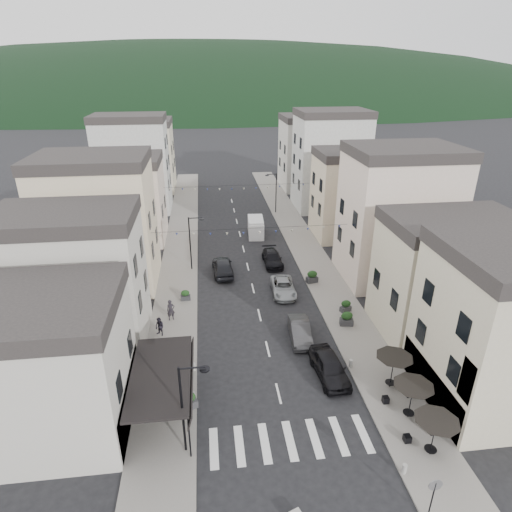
% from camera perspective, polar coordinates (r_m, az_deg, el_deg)
% --- Properties ---
extents(ground, '(700.00, 700.00, 0.00)m').
position_cam_1_polar(ground, '(26.43, 5.47, -26.47)').
color(ground, black).
rests_on(ground, ground).
extents(sidewalk_left, '(4.00, 76.00, 0.12)m').
position_cam_1_polar(sidewalk_left, '(52.45, -9.98, 1.03)').
color(sidewalk_left, slate).
rests_on(sidewalk_left, ground).
extents(sidewalk_right, '(4.00, 76.00, 0.12)m').
position_cam_1_polar(sidewalk_right, '(53.66, 6.21, 1.81)').
color(sidewalk_right, slate).
rests_on(sidewalk_right, ground).
extents(hill_backdrop, '(640.00, 360.00, 70.00)m').
position_cam_1_polar(hill_backdrop, '(316.92, -6.63, 20.40)').
color(hill_backdrop, black).
rests_on(hill_backdrop, ground).
extents(boutique_building, '(12.00, 8.00, 8.00)m').
position_cam_1_polar(boutique_building, '(29.10, -29.07, -13.66)').
color(boutique_building, beige).
rests_on(boutique_building, ground).
extents(boutique_awning, '(3.77, 7.50, 3.28)m').
position_cam_1_polar(boutique_awning, '(27.55, -12.05, -15.29)').
color(boutique_awning, black).
rests_on(boutique_awning, ground).
extents(buildings_row_left, '(10.20, 54.16, 14.00)m').
position_cam_1_polar(buildings_row_left, '(56.78, -17.34, 8.57)').
color(buildings_row_left, beige).
rests_on(buildings_row_left, ground).
extents(buildings_row_right, '(10.20, 54.16, 14.50)m').
position_cam_1_polar(buildings_row_right, '(57.81, 12.35, 9.58)').
color(buildings_row_right, '#BEB397').
rests_on(buildings_row_right, ground).
extents(cafe_terrace, '(2.50, 8.10, 2.53)m').
position_cam_1_polar(cafe_terrace, '(28.84, 20.20, -16.33)').
color(cafe_terrace, black).
rests_on(cafe_terrace, ground).
extents(streetlamp_left_near, '(1.70, 0.56, 6.00)m').
position_cam_1_polar(streetlamp_left_near, '(24.79, -9.22, -18.55)').
color(streetlamp_left_near, black).
rests_on(streetlamp_left_near, ground).
extents(streetlamp_left_far, '(1.70, 0.56, 6.00)m').
position_cam_1_polar(streetlamp_left_far, '(45.45, -8.47, 2.39)').
color(streetlamp_left_far, black).
rests_on(streetlamp_left_far, ground).
extents(streetlamp_right_far, '(1.70, 0.56, 6.00)m').
position_cam_1_polar(streetlamp_right_far, '(63.32, 2.45, 8.92)').
color(streetlamp_right_far, black).
rests_on(streetlamp_right_far, ground).
extents(traffic_sign, '(0.70, 0.07, 2.70)m').
position_cam_1_polar(traffic_sign, '(24.60, 22.64, -26.98)').
color(traffic_sign, black).
rests_on(traffic_sign, ground).
extents(bollards, '(11.66, 10.26, 0.60)m').
position_cam_1_polar(bollards, '(29.84, 3.20, -17.87)').
color(bollards, gray).
rests_on(bollards, ground).
extents(bunting_near, '(19.00, 0.28, 0.62)m').
position_cam_1_polar(bunting_near, '(41.21, -0.59, 3.26)').
color(bunting_near, black).
rests_on(bunting_near, ground).
extents(bunting_far, '(19.00, 0.28, 0.62)m').
position_cam_1_polar(bunting_far, '(56.37, -2.44, 9.04)').
color(bunting_far, black).
rests_on(bunting_far, ground).
extents(parked_car_a, '(2.28, 4.94, 1.64)m').
position_cam_1_polar(parked_car_a, '(31.69, 9.79, -14.37)').
color(parked_car_a, black).
rests_on(parked_car_a, ground).
extents(parked_car_b, '(1.82, 4.49, 1.45)m').
position_cam_1_polar(parked_car_b, '(35.20, 5.90, -9.91)').
color(parked_car_b, '#2F2E31').
rests_on(parked_car_b, ground).
extents(parked_car_c, '(2.39, 4.83, 1.32)m').
position_cam_1_polar(parked_car_c, '(41.57, 3.65, -4.18)').
color(parked_car_c, '#909498').
rests_on(parked_car_c, ground).
extents(parked_car_d, '(2.00, 4.77, 1.37)m').
position_cam_1_polar(parked_car_d, '(47.49, 2.20, -0.32)').
color(parked_car_d, black).
rests_on(parked_car_d, ground).
extents(parked_car_e, '(2.27, 5.13, 1.72)m').
position_cam_1_polar(parked_car_e, '(45.28, -4.46, -1.42)').
color(parked_car_e, black).
rests_on(parked_car_e, ground).
extents(delivery_van, '(2.28, 4.97, 2.32)m').
position_cam_1_polar(delivery_van, '(55.60, -0.04, 3.96)').
color(delivery_van, silver).
rests_on(delivery_van, ground).
extents(pedestrian_a, '(0.78, 0.61, 1.88)m').
position_cam_1_polar(pedestrian_a, '(37.79, -11.29, -7.09)').
color(pedestrian_a, black).
rests_on(pedestrian_a, sidewalk_left).
extents(pedestrian_b, '(0.99, 0.96, 1.61)m').
position_cam_1_polar(pedestrian_b, '(36.03, -12.72, -9.18)').
color(pedestrian_b, black).
rests_on(pedestrian_b, sidewalk_left).
extents(planter_la, '(1.26, 0.99, 1.24)m').
position_cam_1_polar(planter_la, '(29.22, -9.02, -18.50)').
color(planter_la, '#333235').
rests_on(planter_la, sidewalk_left).
extents(planter_lb, '(0.94, 0.56, 1.01)m').
position_cam_1_polar(planter_lb, '(40.77, -9.40, -5.17)').
color(planter_lb, '#29292B').
rests_on(planter_lb, sidewalk_left).
extents(planter_ra, '(1.21, 0.82, 1.25)m').
position_cam_1_polar(planter_ra, '(37.35, 12.00, -8.17)').
color(planter_ra, '#2E2D30').
rests_on(planter_ra, sidewalk_right).
extents(planter_rb, '(1.11, 0.87, 1.10)m').
position_cam_1_polar(planter_rb, '(39.28, 11.89, -6.54)').
color(planter_rb, '#323234').
rests_on(planter_rb, sidewalk_right).
extents(planter_rc, '(1.25, 0.87, 1.28)m').
position_cam_1_polar(planter_rc, '(43.68, 7.49, -2.75)').
color(planter_rc, '#2B2B2D').
rests_on(planter_rc, sidewalk_right).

